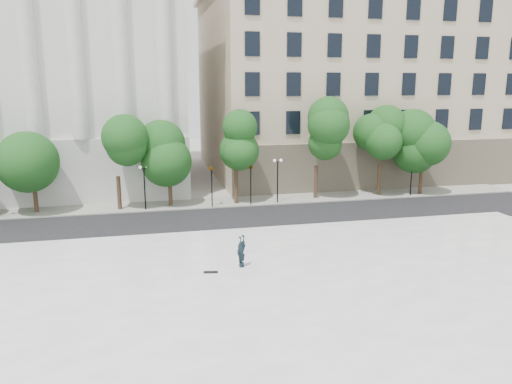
{
  "coord_description": "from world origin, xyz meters",
  "views": [
    {
      "loc": [
        -6.17,
        -20.3,
        10.76
      ],
      "look_at": [
        0.72,
        10.0,
        3.99
      ],
      "focal_mm": 35.0,
      "sensor_mm": 36.0,
      "label": 1
    }
  ],
  "objects_px": {
    "traffic_light_west": "(211,166)",
    "person_lying": "(241,263)",
    "skateboard": "(211,272)",
    "traffic_light_east": "(251,165)"
  },
  "relations": [
    {
      "from": "traffic_light_east",
      "to": "skateboard",
      "type": "height_order",
      "value": "traffic_light_east"
    },
    {
      "from": "traffic_light_east",
      "to": "person_lying",
      "type": "distance_m",
      "value": 16.77
    },
    {
      "from": "traffic_light_west",
      "to": "traffic_light_east",
      "type": "bearing_deg",
      "value": 0.0
    },
    {
      "from": "traffic_light_west",
      "to": "skateboard",
      "type": "xyz_separation_m",
      "value": [
        -2.37,
        -16.52,
        -3.24
      ]
    },
    {
      "from": "person_lying",
      "to": "traffic_light_west",
      "type": "bearing_deg",
      "value": 43.93
    },
    {
      "from": "traffic_light_west",
      "to": "traffic_light_east",
      "type": "height_order",
      "value": "traffic_light_west"
    },
    {
      "from": "person_lying",
      "to": "skateboard",
      "type": "xyz_separation_m",
      "value": [
        -1.84,
        -0.52,
        -0.21
      ]
    },
    {
      "from": "traffic_light_west",
      "to": "person_lying",
      "type": "height_order",
      "value": "traffic_light_west"
    },
    {
      "from": "traffic_light_east",
      "to": "skateboard",
      "type": "xyz_separation_m",
      "value": [
        -5.86,
        -16.52,
        -3.22
      ]
    },
    {
      "from": "traffic_light_east",
      "to": "skateboard",
      "type": "relative_size",
      "value": 5.34
    }
  ]
}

